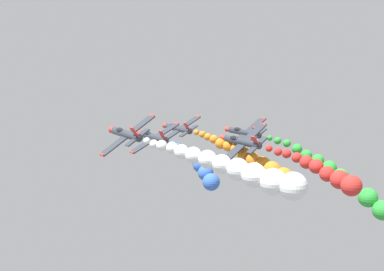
# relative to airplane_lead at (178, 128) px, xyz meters

# --- Properties ---
(airplane_lead) EXTENTS (8.59, 10.35, 4.84)m
(airplane_lead) POSITION_rel_airplane_lead_xyz_m (0.00, 0.00, 0.00)
(airplane_lead) COLOR #333842
(smoke_trail_lead) EXTENTS (6.44, 23.34, 7.85)m
(smoke_trail_lead) POSITION_rel_airplane_lead_xyz_m (2.87, -23.13, -3.72)
(smoke_trail_lead) COLOR orange
(airplane_left_inner) EXTENTS (8.68, 10.35, 4.65)m
(airplane_left_inner) POSITION_rel_airplane_lead_xyz_m (-9.35, -8.66, 0.17)
(airplane_left_inner) COLOR #333842
(smoke_trail_left_inner) EXTENTS (3.48, 15.73, 4.60)m
(smoke_trail_left_inner) POSITION_rel_airplane_lead_xyz_m (-10.49, -26.04, -1.79)
(smoke_trail_left_inner) COLOR blue
(airplane_right_inner) EXTENTS (8.24, 10.35, 5.46)m
(airplane_right_inner) POSITION_rel_airplane_lead_xyz_m (8.72, -9.17, -0.25)
(airplane_right_inner) COLOR #333842
(smoke_trail_right_inner) EXTENTS (5.39, 26.09, 10.96)m
(smoke_trail_right_inner) POSITION_rel_airplane_lead_xyz_m (10.83, -34.36, -5.94)
(smoke_trail_right_inner) COLOR green
(airplane_left_outer) EXTENTS (7.98, 10.35, 5.86)m
(airplane_left_outer) POSITION_rel_airplane_lead_xyz_m (0.90, -19.51, 0.03)
(airplane_left_outer) COLOR #333842
(smoke_trail_left_outer) EXTENTS (2.75, 17.12, 4.31)m
(smoke_trail_left_outer) POSITION_rel_airplane_lead_xyz_m (1.37, -37.99, -1.69)
(smoke_trail_left_outer) COLOR red
(airplane_right_outer) EXTENTS (8.22, 10.35, 5.50)m
(airplane_right_outer) POSITION_rel_airplane_lead_xyz_m (-17.88, -17.50, 2.31)
(airplane_right_outer) COLOR #333842
(smoke_trail_right_outer) EXTENTS (9.61, 22.29, 4.89)m
(smoke_trail_right_outer) POSITION_rel_airplane_lead_xyz_m (-13.01, -39.71, 0.42)
(smoke_trail_right_outer) COLOR white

